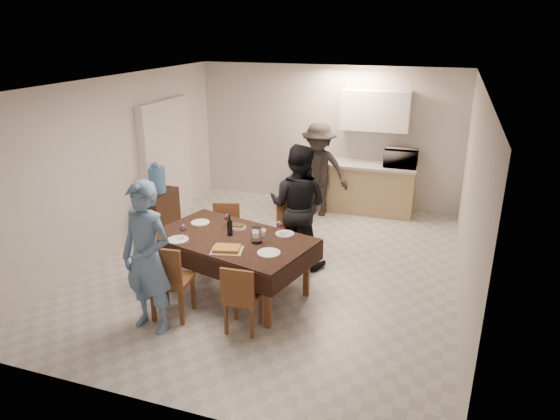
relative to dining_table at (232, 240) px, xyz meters
The scene contains 33 objects.
floor 1.17m from the dining_table, 71.99° to the left, with size 5.00×6.00×0.02m, color #BCBCB7.
ceiling 2.07m from the dining_table, 71.99° to the left, with size 5.00×6.00×0.02m, color white.
wall_back 3.91m from the dining_table, 85.85° to the left, with size 5.00×0.02×2.60m, color beige.
wall_front 2.23m from the dining_table, 82.52° to the right, with size 5.00×0.02×2.60m, color beige.
wall_left 2.45m from the dining_table, 158.75° to the left, with size 0.02×6.00×2.60m, color beige.
wall_right 2.97m from the dining_table, 17.25° to the left, with size 0.02×6.00×2.60m, color beige.
stub_partition 2.99m from the dining_table, 136.04° to the left, with size 0.15×1.40×2.10m, color silver.
kitchen_base_cabinet 3.66m from the dining_table, 76.04° to the left, with size 2.20×0.60×0.86m, color tan.
kitchen_worktop 3.65m from the dining_table, 76.04° to the left, with size 2.24×0.64×0.05m, color #A4A5A0.
upper_cabinet 4.03m from the dining_table, 72.23° to the left, with size 1.20×0.34×0.70m, color white.
dining_table is the anchor object (origin of this frame).
chair_near_left 0.97m from the dining_table, 118.14° to the right, with size 0.48×0.48×0.52m.
chair_near_right 0.97m from the dining_table, 61.52° to the right, with size 0.40×0.40×0.45m.
chair_far_left 0.83m from the dining_table, 123.93° to the left, with size 0.48×0.48×0.46m.
chair_far_right 0.80m from the dining_table, 55.39° to the left, with size 0.54×0.55×0.56m.
console 2.53m from the dining_table, 143.18° to the left, with size 0.37×0.74×0.68m, color black.
water_jug 2.50m from the dining_table, 143.18° to the left, with size 0.28×0.28×0.43m, color #508BCA.
wine_bottle 0.19m from the dining_table, 135.00° to the left, with size 0.07×0.07×0.28m, color black, non-canonical shape.
water_pitcher 0.38m from the dining_table, ahead, with size 0.13×0.13×0.20m, color white.
savoury_tart 0.40m from the dining_table, 75.26° to the right, with size 0.36×0.27×0.05m, color #AB7D32.
salad_bowl 0.36m from the dining_table, 30.96° to the left, with size 0.16×0.16×0.06m, color white.
mushroom_dish 0.29m from the dining_table, 100.12° to the left, with size 0.21×0.21×0.04m, color white.
wine_glass_a 0.62m from the dining_table, 155.56° to the right, with size 0.09×0.09×0.20m, color white, non-canonical shape.
wine_glass_b 0.62m from the dining_table, 24.44° to the left, with size 0.09×0.09×0.20m, color white, non-canonical shape.
wine_glass_c 0.38m from the dining_table, 123.69° to the left, with size 0.08×0.08×0.19m, color white, non-canonical shape.
plate_near_left 0.67m from the dining_table, 153.43° to the right, with size 0.26×0.26×0.02m, color white.
plate_near_right 0.67m from the dining_table, 26.57° to the right, with size 0.27×0.27×0.02m, color white.
plate_far_left 0.67m from the dining_table, 153.43° to the left, with size 0.25×0.25×0.01m, color white.
plate_far_right 0.67m from the dining_table, 26.57° to the left, with size 0.24×0.24×0.01m, color white.
microwave 3.94m from the dining_table, 64.36° to the left, with size 0.57×0.38×0.31m, color white.
person_near 1.19m from the dining_table, 117.65° to the right, with size 0.64×0.42×1.75m, color #587CA2.
person_far 1.20m from the dining_table, 62.35° to the left, with size 0.86×0.67×1.78m, color black.
person_kitchen 3.11m from the dining_table, 84.11° to the left, with size 1.09×0.62×1.68m, color black.
Camera 1 is at (2.13, -6.13, 3.29)m, focal length 32.00 mm.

